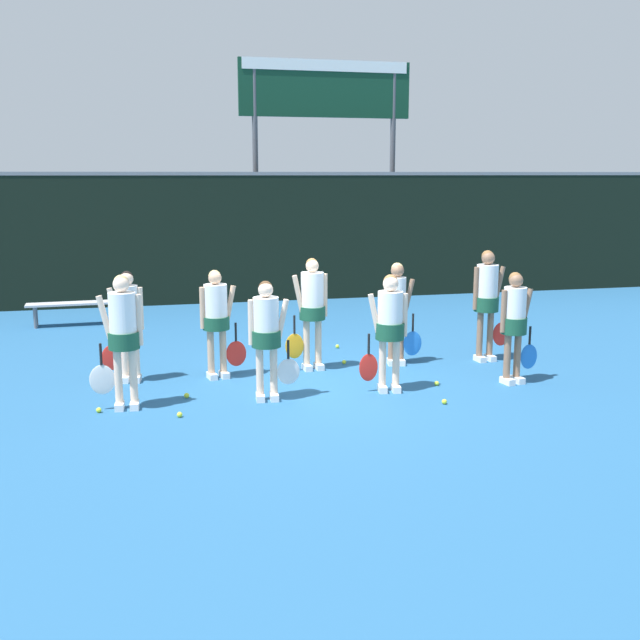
{
  "coord_description": "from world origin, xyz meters",
  "views": [
    {
      "loc": [
        -2.42,
        -10.24,
        2.99
      ],
      "look_at": [
        0.0,
        0.09,
        0.91
      ],
      "focal_mm": 42.0,
      "sensor_mm": 36.0,
      "label": 1
    }
  ],
  "objects_px": {
    "player_2": "(390,323)",
    "player_8": "(487,296)",
    "scoreboard": "(325,109)",
    "player_3": "(515,319)",
    "player_5": "(216,315)",
    "player_7": "(397,306)",
    "tennis_ball_0": "(344,362)",
    "tennis_ball_1": "(99,410)",
    "player_1": "(267,331)",
    "tennis_ball_6": "(187,396)",
    "tennis_ball_3": "(180,415)",
    "tennis_ball_4": "(437,383)",
    "bench_courtside": "(78,305)",
    "player_0": "(123,330)",
    "player_4": "(128,318)",
    "tennis_ball_2": "(444,402)",
    "player_6": "(312,304)",
    "tennis_ball_5": "(337,346)"
  },
  "relations": [
    {
      "from": "scoreboard",
      "to": "player_4",
      "type": "relative_size",
      "value": 3.56
    },
    {
      "from": "player_1",
      "to": "tennis_ball_0",
      "type": "height_order",
      "value": "player_1"
    },
    {
      "from": "player_0",
      "to": "tennis_ball_0",
      "type": "bearing_deg",
      "value": 28.07
    },
    {
      "from": "tennis_ball_5",
      "to": "scoreboard",
      "type": "bearing_deg",
      "value": 78.17
    },
    {
      "from": "tennis_ball_0",
      "to": "tennis_ball_4",
      "type": "height_order",
      "value": "tennis_ball_4"
    },
    {
      "from": "scoreboard",
      "to": "tennis_ball_0",
      "type": "xyz_separation_m",
      "value": [
        -1.58,
        -7.82,
        -4.56
      ]
    },
    {
      "from": "player_1",
      "to": "tennis_ball_5",
      "type": "bearing_deg",
      "value": 62.87
    },
    {
      "from": "player_8",
      "to": "tennis_ball_0",
      "type": "height_order",
      "value": "player_8"
    },
    {
      "from": "player_2",
      "to": "player_3",
      "type": "bearing_deg",
      "value": 8.67
    },
    {
      "from": "player_5",
      "to": "player_8",
      "type": "distance_m",
      "value": 4.32
    },
    {
      "from": "player_2",
      "to": "player_8",
      "type": "xyz_separation_m",
      "value": [
        2.07,
        1.3,
        0.1
      ]
    },
    {
      "from": "player_6",
      "to": "tennis_ball_0",
      "type": "xyz_separation_m",
      "value": [
        0.57,
        0.2,
        -0.99
      ]
    },
    {
      "from": "tennis_ball_1",
      "to": "tennis_ball_4",
      "type": "distance_m",
      "value": 4.66
    },
    {
      "from": "player_0",
      "to": "player_3",
      "type": "xyz_separation_m",
      "value": [
        5.42,
        -0.03,
        -0.09
      ]
    },
    {
      "from": "tennis_ball_3",
      "to": "tennis_ball_4",
      "type": "relative_size",
      "value": 1.01
    },
    {
      "from": "tennis_ball_0",
      "to": "tennis_ball_3",
      "type": "xyz_separation_m",
      "value": [
        -2.69,
        -2.1,
        0.0
      ]
    },
    {
      "from": "player_6",
      "to": "player_7",
      "type": "height_order",
      "value": "player_6"
    },
    {
      "from": "player_1",
      "to": "player_2",
      "type": "xyz_separation_m",
      "value": [
        1.71,
        0.01,
        0.03
      ]
    },
    {
      "from": "bench_courtside",
      "to": "player_1",
      "type": "height_order",
      "value": "player_1"
    },
    {
      "from": "player_1",
      "to": "scoreboard",
      "type": "bearing_deg",
      "value": 76.45
    },
    {
      "from": "player_5",
      "to": "player_0",
      "type": "bearing_deg",
      "value": -147.24
    },
    {
      "from": "tennis_ball_1",
      "to": "player_4",
      "type": "bearing_deg",
      "value": 74.99
    },
    {
      "from": "bench_courtside",
      "to": "player_0",
      "type": "xyz_separation_m",
      "value": [
        1.04,
        -5.82,
        0.63
      ]
    },
    {
      "from": "player_6",
      "to": "tennis_ball_0",
      "type": "distance_m",
      "value": 1.16
    },
    {
      "from": "tennis_ball_1",
      "to": "tennis_ball_5",
      "type": "relative_size",
      "value": 1.03
    },
    {
      "from": "player_6",
      "to": "player_8",
      "type": "bearing_deg",
      "value": -6.62
    },
    {
      "from": "tennis_ball_3",
      "to": "tennis_ball_4",
      "type": "distance_m",
      "value": 3.71
    },
    {
      "from": "player_1",
      "to": "tennis_ball_4",
      "type": "xyz_separation_m",
      "value": [
        2.47,
        0.11,
        -0.91
      ]
    },
    {
      "from": "tennis_ball_6",
      "to": "player_0",
      "type": "bearing_deg",
      "value": -160.23
    },
    {
      "from": "bench_courtside",
      "to": "player_5",
      "type": "height_order",
      "value": "player_5"
    },
    {
      "from": "scoreboard",
      "to": "player_3",
      "type": "bearing_deg",
      "value": -86.93
    },
    {
      "from": "player_0",
      "to": "player_2",
      "type": "bearing_deg",
      "value": 2.43
    },
    {
      "from": "player_2",
      "to": "tennis_ball_1",
      "type": "height_order",
      "value": "player_2"
    },
    {
      "from": "player_2",
      "to": "player_4",
      "type": "height_order",
      "value": "player_2"
    },
    {
      "from": "bench_courtside",
      "to": "player_4",
      "type": "relative_size",
      "value": 1.21
    },
    {
      "from": "player_7",
      "to": "tennis_ball_4",
      "type": "relative_size",
      "value": 23.98
    },
    {
      "from": "player_8",
      "to": "tennis_ball_1",
      "type": "xyz_separation_m",
      "value": [
        -5.96,
        -1.38,
        -1.04
      ]
    },
    {
      "from": "player_1",
      "to": "tennis_ball_0",
      "type": "distance_m",
      "value": 2.38
    },
    {
      "from": "tennis_ball_1",
      "to": "tennis_ball_2",
      "type": "relative_size",
      "value": 0.98
    },
    {
      "from": "player_5",
      "to": "player_7",
      "type": "relative_size",
      "value": 0.99
    },
    {
      "from": "player_1",
      "to": "tennis_ball_6",
      "type": "distance_m",
      "value": 1.43
    },
    {
      "from": "tennis_ball_0",
      "to": "tennis_ball_1",
      "type": "xyz_separation_m",
      "value": [
        -3.68,
        -1.68,
        0.0
      ]
    },
    {
      "from": "player_0",
      "to": "player_4",
      "type": "relative_size",
      "value": 1.07
    },
    {
      "from": "bench_courtside",
      "to": "player_1",
      "type": "relative_size",
      "value": 1.22
    },
    {
      "from": "player_8",
      "to": "tennis_ball_6",
      "type": "xyz_separation_m",
      "value": [
        -4.84,
        -1.0,
        -1.03
      ]
    },
    {
      "from": "tennis_ball_0",
      "to": "tennis_ball_2",
      "type": "height_order",
      "value": "tennis_ball_2"
    },
    {
      "from": "player_1",
      "to": "tennis_ball_1",
      "type": "height_order",
      "value": "player_1"
    },
    {
      "from": "tennis_ball_3",
      "to": "tennis_ball_4",
      "type": "height_order",
      "value": "same"
    },
    {
      "from": "player_3",
      "to": "tennis_ball_2",
      "type": "relative_size",
      "value": 23.62
    },
    {
      "from": "scoreboard",
      "to": "bench_courtside",
      "type": "distance_m",
      "value": 8.12
    }
  ]
}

